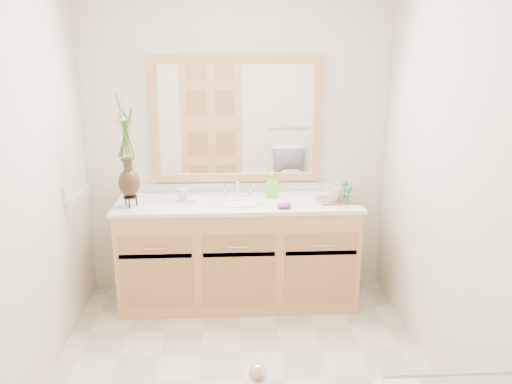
{
  "coord_description": "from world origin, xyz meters",
  "views": [
    {
      "loc": [
        -0.04,
        -2.6,
        1.95
      ],
      "look_at": [
        0.12,
        0.65,
        1.01
      ],
      "focal_mm": 35.0,
      "sensor_mm": 36.0,
      "label": 1
    }
  ],
  "objects": [
    {
      "name": "grab_bar",
      "position": [
        0.7,
        -1.27,
        0.95
      ],
      "size": [
        0.55,
        0.03,
        0.03
      ],
      "primitive_type": "cylinder",
      "rotation": [
        0.0,
        1.57,
        0.0
      ],
      "color": "silver",
      "rests_on": "wall_front"
    },
    {
      "name": "mirror",
      "position": [
        0.0,
        1.28,
        1.41
      ],
      "size": [
        1.32,
        0.04,
        0.97
      ],
      "color": "white",
      "rests_on": "wall_back"
    },
    {
      "name": "soap_bottle",
      "position": [
        0.27,
        1.11,
        0.91
      ],
      "size": [
        0.08,
        0.09,
        0.16
      ],
      "primitive_type": "imported",
      "rotation": [
        0.0,
        0.0,
        -0.15
      ],
      "color": "#7EE736",
      "rests_on": "counter"
    },
    {
      "name": "floor",
      "position": [
        0.0,
        0.0,
        0.0
      ],
      "size": [
        2.6,
        2.6,
        0.0
      ],
      "primitive_type": "plane",
      "color": "silver",
      "rests_on": "ground"
    },
    {
      "name": "tray",
      "position": [
        0.77,
        0.98,
        0.84
      ],
      "size": [
        0.33,
        0.23,
        0.02
      ],
      "primitive_type": "cube",
      "rotation": [
        0.0,
        0.0,
        0.06
      ],
      "color": "brown",
      "rests_on": "counter"
    },
    {
      "name": "door",
      "position": [
        -0.3,
        -1.29,
        1.0
      ],
      "size": [
        0.8,
        0.03,
        2.0
      ],
      "primitive_type": "cube",
      "color": "tan",
      "rests_on": "floor"
    },
    {
      "name": "soap_dish",
      "position": [
        -0.35,
        0.98,
        0.84
      ],
      "size": [
        0.1,
        0.1,
        0.03
      ],
      "color": "beige",
      "rests_on": "counter"
    },
    {
      "name": "switch_plate",
      "position": [
        -1.19,
        0.76,
        0.98
      ],
      "size": [
        0.02,
        0.12,
        0.12
      ],
      "primitive_type": "cube",
      "color": "white",
      "rests_on": "wall_left"
    },
    {
      "name": "wall_left",
      "position": [
        -1.2,
        0.0,
        1.2
      ],
      "size": [
        0.02,
        2.6,
        2.4
      ],
      "primitive_type": "cube",
      "color": "white",
      "rests_on": "floor"
    },
    {
      "name": "tumbler",
      "position": [
        -0.42,
        1.05,
        0.88
      ],
      "size": [
        0.07,
        0.07,
        0.09
      ],
      "primitive_type": "cylinder",
      "color": "beige",
      "rests_on": "counter"
    },
    {
      "name": "mug_left",
      "position": [
        0.71,
        0.94,
        0.9
      ],
      "size": [
        0.13,
        0.13,
        0.11
      ],
      "primitive_type": "imported",
      "rotation": [
        0.0,
        0.0,
        -0.32
      ],
      "color": "beige",
      "rests_on": "tray"
    },
    {
      "name": "wall_front",
      "position": [
        0.0,
        -1.3,
        1.2
      ],
      "size": [
        2.4,
        0.02,
        2.4
      ],
      "primitive_type": "cube",
      "color": "white",
      "rests_on": "floor"
    },
    {
      "name": "counter",
      "position": [
        0.0,
        1.01,
        0.82
      ],
      "size": [
        1.84,
        0.57,
        0.03
      ],
      "primitive_type": "cube",
      "color": "white",
      "rests_on": "vanity"
    },
    {
      "name": "goblet_front",
      "position": [
        0.82,
        0.91,
        0.93
      ],
      "size": [
        0.06,
        0.06,
        0.13
      ],
      "color": "#25713F",
      "rests_on": "tray"
    },
    {
      "name": "goblet_back",
      "position": [
        0.82,
        1.03,
        0.93
      ],
      "size": [
        0.06,
        0.06,
        0.13
      ],
      "color": "#25713F",
      "rests_on": "tray"
    },
    {
      "name": "wall_right",
      "position": [
        1.2,
        0.0,
        1.2
      ],
      "size": [
        0.02,
        2.6,
        2.4
      ],
      "primitive_type": "cube",
      "color": "white",
      "rests_on": "floor"
    },
    {
      "name": "mug_right",
      "position": [
        0.77,
        1.03,
        0.9
      ],
      "size": [
        0.14,
        0.14,
        0.1
      ],
      "primitive_type": "imported",
      "rotation": [
        0.0,
        0.0,
        0.79
      ],
      "color": "beige",
      "rests_on": "tray"
    },
    {
      "name": "flower_vase",
      "position": [
        -0.79,
        0.93,
        1.34
      ],
      "size": [
        0.18,
        0.18,
        0.74
      ],
      "rotation": [
        0.0,
        0.0,
        -0.1
      ],
      "color": "black",
      "rests_on": "counter"
    },
    {
      "name": "sink",
      "position": [
        0.0,
        1.0,
        0.78
      ],
      "size": [
        0.38,
        0.34,
        0.23
      ],
      "color": "white",
      "rests_on": "counter"
    },
    {
      "name": "vanity",
      "position": [
        0.0,
        1.01,
        0.4
      ],
      "size": [
        1.8,
        0.55,
        0.8
      ],
      "color": "tan",
      "rests_on": "floor"
    },
    {
      "name": "purple_dish",
      "position": [
        0.33,
        0.82,
        0.85
      ],
      "size": [
        0.13,
        0.12,
        0.04
      ],
      "primitive_type": "ellipsoid",
      "rotation": [
        0.0,
        0.0,
        0.43
      ],
      "color": "#62297B",
      "rests_on": "counter"
    },
    {
      "name": "wall_back",
      "position": [
        0.0,
        1.3,
        1.2
      ],
      "size": [
        2.4,
        0.02,
        2.4
      ],
      "primitive_type": "cube",
      "color": "white",
      "rests_on": "floor"
    }
  ]
}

